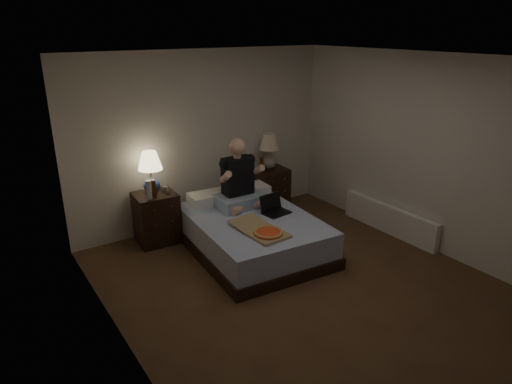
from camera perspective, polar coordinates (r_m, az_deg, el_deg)
floor at (r=5.37m, az=5.48°, el=-11.34°), size 4.00×4.50×0.00m
ceiling at (r=4.59m, az=6.55°, el=16.32°), size 4.00×4.50×0.00m
wall_back at (r=6.65m, az=-6.56°, el=6.58°), size 4.00×0.00×2.50m
wall_left at (r=3.94m, az=-17.09°, el=-3.90°), size 0.00×4.50×2.50m
wall_right at (r=6.26m, az=20.26°, el=4.61°), size 0.00×4.50×2.50m
bed at (r=5.95m, az=-0.37°, el=-5.33°), size 1.58×2.01×0.47m
nightstand_left at (r=6.31m, az=-12.33°, el=-3.17°), size 0.56×0.51×0.69m
nightstand_right at (r=7.26m, az=1.66°, el=0.38°), size 0.54×0.49×0.68m
lamp_left at (r=6.16m, az=-13.03°, el=2.43°), size 0.40×0.40×0.56m
lamp_right at (r=7.07m, az=1.63°, el=5.09°), size 0.41×0.41×0.56m
water_bottle at (r=5.97m, az=-13.22°, el=0.27°), size 0.07×0.07×0.25m
soda_can at (r=6.14m, az=-11.25°, el=0.24°), size 0.07×0.07×0.10m
beer_bottle_left at (r=6.04m, az=-12.68°, el=0.44°), size 0.06×0.06×0.23m
beer_bottle_right at (r=6.97m, az=0.69°, el=3.46°), size 0.06×0.06×0.23m
person at (r=6.07m, az=-2.07°, el=2.33°), size 0.67×0.53×0.93m
laptop at (r=5.94m, az=2.61°, el=-1.64°), size 0.37×0.32×0.24m
pizza_box at (r=5.33m, az=1.56°, el=-5.19°), size 0.45×0.78×0.08m
radiator at (r=6.76m, az=16.29°, el=-3.29°), size 0.10×1.60×0.40m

